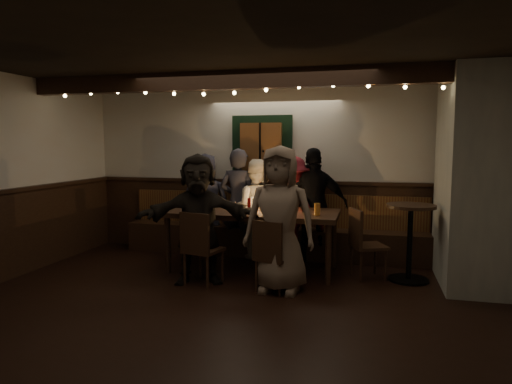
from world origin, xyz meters
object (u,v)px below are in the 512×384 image
(chair_end, at_px, (362,240))
(high_top, at_px, (410,233))
(dining_table, at_px, (252,216))
(person_b, at_px, (239,203))
(person_c, at_px, (255,209))
(person_d, at_px, (291,209))
(chair_near_right, at_px, (271,252))
(person_f, at_px, (198,219))
(person_a, at_px, (205,204))
(person_g, at_px, (280,219))
(chair_near_left, at_px, (199,244))
(person_e, at_px, (314,205))

(chair_end, height_order, high_top, high_top)
(dining_table, bearing_deg, person_b, 119.13)
(person_c, xyz_separation_m, person_d, (0.55, -0.05, 0.02))
(chair_near_right, distance_m, person_d, 1.53)
(chair_near_right, height_order, person_f, person_f)
(person_a, height_order, person_c, person_a)
(person_a, distance_m, person_b, 0.56)
(chair_end, relative_size, person_f, 0.56)
(high_top, bearing_deg, person_d, 158.48)
(chair_end, relative_size, person_g, 0.53)
(chair_near_right, relative_size, person_b, 0.51)
(chair_near_left, distance_m, person_d, 1.72)
(chair_end, bearing_deg, chair_near_left, -157.64)
(chair_near_right, xyz_separation_m, person_b, (-0.85, 1.57, 0.35))
(dining_table, xyz_separation_m, person_e, (0.75, 0.68, 0.08))
(person_a, relative_size, person_g, 0.92)
(person_g, bearing_deg, dining_table, 126.46)
(chair_near_right, xyz_separation_m, person_f, (-0.95, 0.16, 0.32))
(person_a, bearing_deg, chair_end, 143.68)
(high_top, distance_m, person_f, 2.64)
(person_d, bearing_deg, chair_near_right, 109.71)
(chair_near_left, bearing_deg, person_c, 78.17)
(chair_near_left, bearing_deg, dining_table, 60.58)
(chair_near_left, xyz_separation_m, chair_end, (1.91, 0.78, -0.00))
(person_f, bearing_deg, high_top, -2.51)
(person_b, bearing_deg, high_top, 168.27)
(person_g, bearing_deg, person_e, 83.38)
(high_top, relative_size, person_c, 0.65)
(high_top, bearing_deg, person_b, 163.99)
(person_a, distance_m, person_d, 1.38)
(chair_end, distance_m, person_g, 1.24)
(high_top, relative_size, person_d, 0.63)
(chair_near_right, bearing_deg, high_top, 28.76)
(high_top, xyz_separation_m, person_g, (-1.50, -0.79, 0.24))
(person_b, distance_m, person_e, 1.15)
(person_c, xyz_separation_m, person_e, (0.88, -0.02, 0.09))
(chair_end, height_order, person_g, person_g)
(dining_table, bearing_deg, chair_near_right, -62.05)
(person_f, relative_size, person_g, 0.94)
(dining_table, relative_size, person_f, 1.43)
(high_top, height_order, person_c, person_c)
(high_top, bearing_deg, chair_near_left, -161.69)
(person_e, height_order, person_f, person_e)
(person_a, bearing_deg, chair_near_left, 89.62)
(high_top, xyz_separation_m, person_f, (-2.54, -0.71, 0.19))
(person_g, bearing_deg, chair_end, 41.19)
(person_g, bearing_deg, person_c, 116.19)
(person_a, relative_size, person_b, 0.95)
(person_e, bearing_deg, high_top, 142.79)
(person_c, height_order, person_f, person_f)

